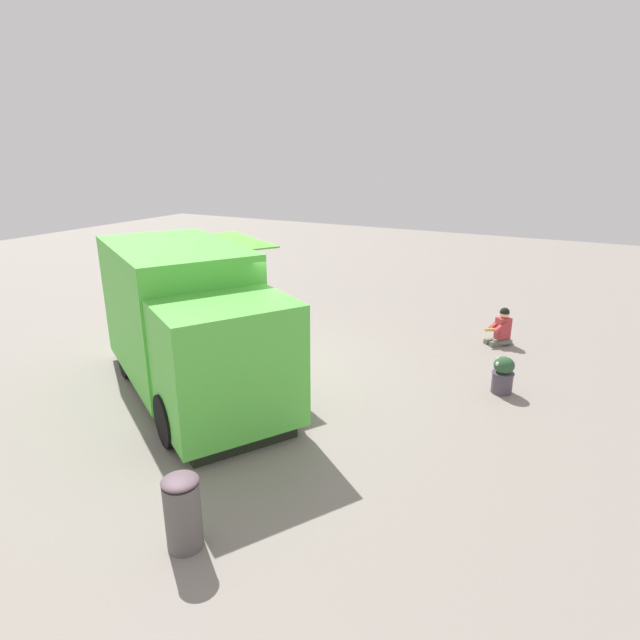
{
  "coord_description": "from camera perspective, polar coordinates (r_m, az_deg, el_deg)",
  "views": [
    {
      "loc": [
        8.04,
        5.65,
        4.24
      ],
      "look_at": [
        -0.3,
        1.28,
        1.14
      ],
      "focal_mm": 29.16,
      "sensor_mm": 36.0,
      "label": 1
    }
  ],
  "objects": [
    {
      "name": "planter_flowering_far",
      "position": [
        14.0,
        -19.32,
        1.43
      ],
      "size": [
        0.59,
        0.59,
        0.84
      ],
      "color": "gray",
      "rests_on": "ground_plane"
    },
    {
      "name": "food_truck",
      "position": [
        9.56,
        -14.12,
        -0.56
      ],
      "size": [
        4.47,
        5.31,
        2.61
      ],
      "color": "#57C942",
      "rests_on": "ground_plane"
    },
    {
      "name": "ground_plane",
      "position": [
        10.7,
        -6.84,
        -5.26
      ],
      "size": [
        40.0,
        40.0,
        0.0
      ],
      "primitive_type": "plane",
      "color": "gray"
    },
    {
      "name": "person_customer",
      "position": [
        12.52,
        19.3,
        -1.05
      ],
      "size": [
        0.73,
        0.71,
        0.86
      ],
      "color": "slate",
      "rests_on": "ground_plane"
    },
    {
      "name": "trash_bin",
      "position": [
        6.27,
        -14.82,
        -19.7
      ],
      "size": [
        0.41,
        0.41,
        0.89
      ],
      "color": "#5B5654",
      "rests_on": "ground_plane"
    },
    {
      "name": "planter_flowering_near",
      "position": [
        10.05,
        19.44,
        -5.67
      ],
      "size": [
        0.4,
        0.4,
        0.69
      ],
      "color": "#4E4351",
      "rests_on": "ground_plane"
    }
  ]
}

